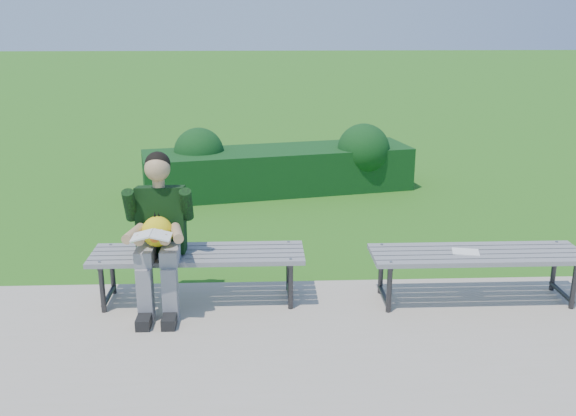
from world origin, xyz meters
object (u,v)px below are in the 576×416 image
at_px(bench_right, 477,258).
at_px(hedge, 282,165).
at_px(seated_boy, 159,229).
at_px(paper_sheet, 466,252).
at_px(bench_left, 198,258).

bearing_deg(bench_right, hedge, 112.19).
relative_size(seated_boy, paper_sheet, 5.27).
xyz_separation_m(hedge, paper_sheet, (1.44, -3.77, 0.10)).
relative_size(hedge, bench_left, 2.13).
xyz_separation_m(seated_boy, paper_sheet, (2.57, -0.00, -0.24)).
distance_m(bench_right, seated_boy, 2.69).
xyz_separation_m(bench_left, seated_boy, (-0.30, -0.10, 0.30)).
height_order(bench_left, bench_right, same).
relative_size(bench_right, seated_boy, 1.37).
bearing_deg(bench_right, seated_boy, 179.91).
distance_m(bench_left, paper_sheet, 2.28).
height_order(bench_left, seated_boy, seated_boy).
bearing_deg(bench_left, seated_boy, -162.22).
bearing_deg(bench_left, paper_sheet, -2.53).
distance_m(hedge, seated_boy, 3.95).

